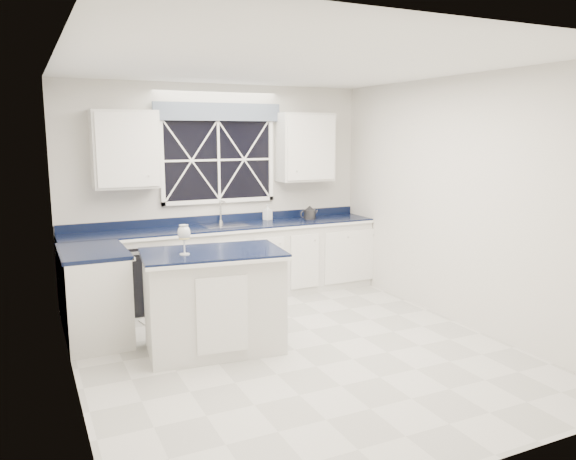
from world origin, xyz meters
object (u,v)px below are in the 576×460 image
dishwasher (140,276)px  kettle (310,213)px  faucet (221,211)px  soap_bottle (268,212)px  wine_glass (184,234)px  island (214,301)px

dishwasher → kettle: 2.37m
faucet → soap_bottle: (0.66, 0.03, -0.05)m
faucet → dishwasher: bearing=-170.0°
wine_glass → island: bearing=8.0°
wine_glass → soap_bottle: wine_glass is taller
dishwasher → soap_bottle: bearing=7.1°
island → soap_bottle: bearing=59.8°
faucet → wine_glass: 2.08m
wine_glass → kettle: bearing=37.4°
faucet → kettle: bearing=-8.3°
dishwasher → faucet: 1.31m
kettle → island: bearing=-137.9°
wine_glass → soap_bottle: bearing=48.6°
faucet → soap_bottle: 0.66m
island → wine_glass: size_ratio=5.01×
kettle → soap_bottle: (-0.53, 0.20, 0.02)m
dishwasher → island: 1.65m
wine_glass → soap_bottle: size_ratio=1.34×
dishwasher → wine_glass: 1.81m
wine_glass → faucet: bearing=61.9°
island → soap_bottle: 2.34m
soap_bottle → dishwasher: bearing=-172.9°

